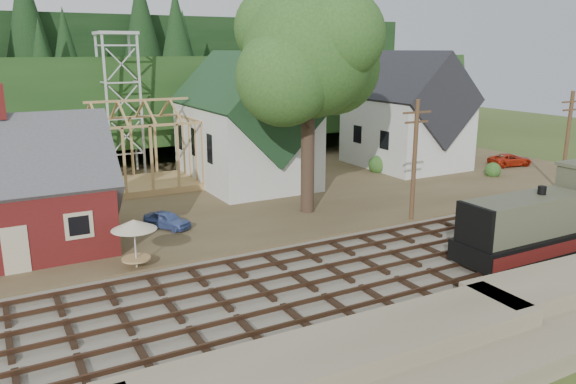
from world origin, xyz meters
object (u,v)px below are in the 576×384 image
car_blue (167,220)px  patio_set (134,227)px  car_red (510,160)px  locomotive (556,219)px

car_blue → patio_set: size_ratio=1.24×
car_red → patio_set: bearing=113.2°
locomotive → patio_set: (-20.62, 8.50, 0.35)m
car_blue → car_red: (34.07, 2.99, 0.05)m
car_blue → patio_set: (-3.28, -5.49, 1.61)m
car_blue → patio_set: 6.59m
car_blue → patio_set: patio_set is taller
car_red → patio_set: size_ratio=1.65×
car_red → patio_set: (-37.35, -8.48, 1.56)m
locomotive → car_blue: locomotive is taller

